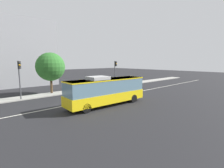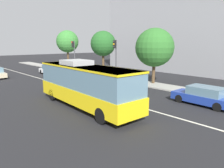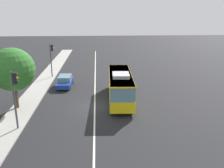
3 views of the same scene
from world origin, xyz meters
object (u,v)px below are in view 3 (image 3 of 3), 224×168
object	(u,v)px
transit_bus	(120,85)
sedan_blue	(65,81)
street_tree_kerbside_centre	(13,70)
traffic_light_mid_block	(52,55)
traffic_light_near_corner	(15,91)

from	to	relation	value
transit_bus	sedan_blue	distance (m)	9.15
street_tree_kerbside_centre	transit_bus	bearing A→B (deg)	-79.90
transit_bus	street_tree_kerbside_centre	bearing A→B (deg)	102.76
traffic_light_mid_block	street_tree_kerbside_centre	xyz separation A→B (m)	(-12.40, 1.62, 0.70)
traffic_light_near_corner	street_tree_kerbside_centre	distance (m)	5.10
transit_bus	street_tree_kerbside_centre	xyz separation A→B (m)	(-1.98, 11.12, 2.46)
transit_bus	sedan_blue	xyz separation A→B (m)	(5.71, 7.07, -1.09)
transit_bus	traffic_light_near_corner	bearing A→B (deg)	128.20
traffic_light_near_corner	traffic_light_mid_block	world-z (taller)	same
sedan_blue	transit_bus	bearing A→B (deg)	52.96
transit_bus	traffic_light_near_corner	distance (m)	11.75
sedan_blue	traffic_light_mid_block	bearing A→B (deg)	-150.88
traffic_light_near_corner	sedan_blue	bearing A→B (deg)	75.37
traffic_light_mid_block	street_tree_kerbside_centre	size ratio (longest dim) A/B	0.80
traffic_light_mid_block	sedan_blue	bearing A→B (deg)	-67.54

